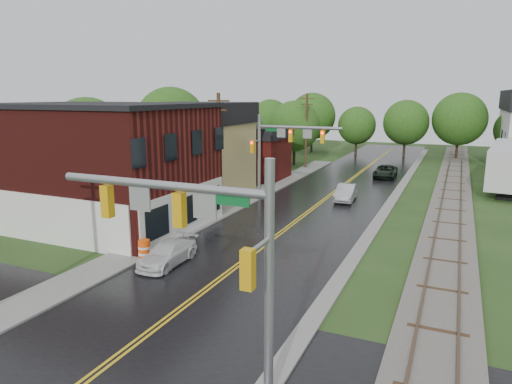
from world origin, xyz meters
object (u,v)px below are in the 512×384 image
Objects in this scene: utility_pole_c at (306,130)px; semi_trailer at (509,163)px; utility_pole_b at (219,149)px; tree_left_a at (89,138)px; tree_left_e at (295,127)px; sedan_silver at (346,193)px; tree_left_c at (239,132)px; brick_building at (98,164)px; tree_left_b at (172,125)px; traffic_signal_near at (202,230)px; pickup_white at (168,254)px; traffic_signal_far at (282,142)px; suv_dark at (385,172)px; construction_barrel at (144,250)px.

utility_pole_c reaches higher than semi_trailer.
tree_left_a is at bearing -179.55° from utility_pole_b.
tree_left_a is at bearing -114.62° from tree_left_e.
utility_pole_c is at bearing 115.67° from sedan_silver.
tree_left_c is 0.94× the size of tree_left_e.
brick_building is 1.48× the size of tree_left_b.
traffic_signal_near is 39.47m from semi_trailer.
tree_left_b is 1.19× the size of tree_left_e.
traffic_signal_near is 0.52× the size of semi_trailer.
brick_building is 20.60m from traffic_signal_near.
tree_left_c is 31.89m from pickup_white.
traffic_signal_far reaches higher than sedan_silver.
suv_dark is at bearing 172.51° from semi_trailer.
utility_pole_b reaches higher than construction_barrel.
pickup_white is (-6.95, 8.00, -4.37)m from traffic_signal_near.
construction_barrel is (1.80, -12.00, -4.15)m from utility_pole_b.
utility_pole_c is 1.10× the size of tree_left_e.
traffic_signal_near is 45.59m from tree_left_e.
semi_trailer is at bearing -14.60° from tree_left_e.
tree_left_a is at bearing -120.55° from utility_pole_c.
tree_left_b is at bearing 107.61° from brick_building.
utility_pole_c is 0.64× the size of semi_trailer.
sedan_silver reaches higher than pickup_white.
utility_pole_c reaches higher than traffic_signal_near.
traffic_signal_near and traffic_signal_far have the same top height.
traffic_signal_near is at bearing -62.81° from utility_pole_b.
suv_dark is at bearing 80.31° from sedan_silver.
brick_building is 3.40× the size of sedan_silver.
tree_left_b is at bearing 125.49° from traffic_signal_near.
traffic_signal_far is at bearing -78.91° from utility_pole_c.
suv_dark is (6.61, 14.29, -4.30)m from traffic_signal_far.
pickup_white is (14.37, -21.90, -5.12)m from tree_left_b.
utility_pole_c is at bearing 94.61° from pickup_white.
tree_left_e is at bearing 105.89° from traffic_signal_far.
pickup_white is (3.32, -34.00, -4.12)m from utility_pole_c.
tree_left_a is 2.10× the size of pickup_white.
traffic_signal_far is at bearing 105.52° from traffic_signal_near.
utility_pole_b is 0.93× the size of tree_left_b.
utility_pole_b is 7.88× the size of construction_barrel.
construction_barrel is at bearing -106.41° from suv_dark.
tree_left_a is (-13.05, -22.10, 0.39)m from utility_pole_c.
tree_left_a reaches higher than traffic_signal_near.
tree_left_a is 2.06× the size of sedan_silver.
tree_left_e is at bearing 57.26° from tree_left_b.
semi_trailer is at bearing 42.40° from brick_building.
traffic_signal_far reaches higher than semi_trailer.
traffic_signal_near is 36.73m from tree_left_b.
tree_left_e is at bearing 97.54° from pickup_white.
sedan_silver is (8.55, -15.36, -4.03)m from utility_pole_c.
utility_pole_b is 23.99m from tree_left_e.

